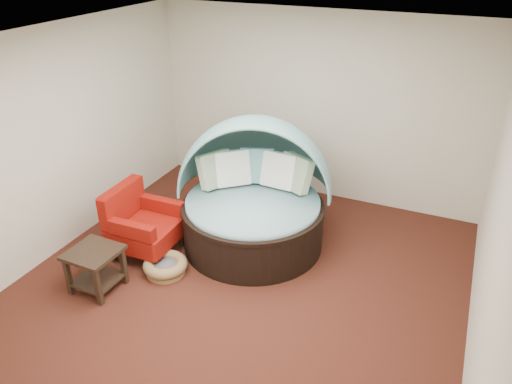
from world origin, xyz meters
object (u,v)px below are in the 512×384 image
at_px(pet_basket, 165,266).
at_px(side_table, 95,264).
at_px(canopy_daybed, 254,188).
at_px(red_armchair, 141,224).

bearing_deg(pet_basket, side_table, -133.95).
distance_m(canopy_daybed, pet_basket, 1.48).
height_order(canopy_daybed, side_table, canopy_daybed).
relative_size(red_armchair, side_table, 1.64).
bearing_deg(canopy_daybed, pet_basket, -139.73).
xyz_separation_m(canopy_daybed, pet_basket, (-0.68, -1.12, -0.69)).
relative_size(canopy_daybed, side_table, 4.25).
bearing_deg(pet_basket, canopy_daybed, 58.81).
bearing_deg(side_table, red_armchair, 86.87).
height_order(red_armchair, side_table, red_armchair).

